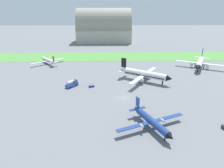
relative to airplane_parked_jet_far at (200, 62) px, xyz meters
The scene contains 9 objects.
ground_plane 65.69m from the airplane_parked_jet_far, 140.16° to the right, with size 600.00×600.00×0.00m, color slate.
grass_taxiway_strip 59.33m from the airplane_parked_jet_far, 148.25° to the left, with size 360.00×28.00×0.08m, color #549342.
airplane_parked_jet_far is the anchor object (origin of this frame).
airplane_foreground_turboprop 78.22m from the airplane_parked_jet_far, 123.57° to the right, with size 23.45×20.34×7.45m.
airplane_taxiing_turboprop 96.68m from the airplane_parked_jet_far, behind, with size 18.98×16.96×6.98m.
airplane_midfield_jet 44.06m from the airplane_parked_jet_far, 150.36° to the right, with size 26.45×26.41×10.64m.
baggage_cart_near_gate 71.22m from the airplane_parked_jet_far, 155.91° to the right, with size 2.85×2.49×0.90m.
fuel_truck_by_runway 79.67m from the airplane_parked_jet_far, 159.04° to the right, with size 6.00×6.53×3.29m.
hangar_distant 113.37m from the airplane_parked_jet_far, 122.15° to the left, with size 54.56×29.46×32.96m.
Camera 1 is at (-7.00, -80.72, 38.27)m, focal length 33.44 mm.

